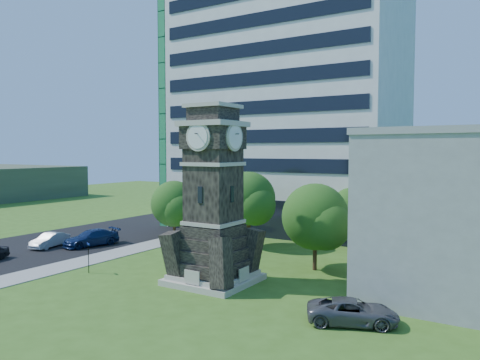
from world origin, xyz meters
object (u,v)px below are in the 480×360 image
Objects in this scene: car_street_north at (91,238)px; park_bench at (209,277)px; clock_tower at (213,206)px; car_east_lot at (353,312)px; street_sign at (88,254)px; car_street_mid at (50,240)px.

park_bench is (16.99, -4.33, -0.32)m from car_street_north.
clock_tower is 2.57× the size of car_east_lot.
car_street_north is at bearing 163.55° from street_sign.
clock_tower is 18.12m from car_street_north.
car_east_lot is (30.64, -4.01, -0.01)m from car_street_mid.
street_sign reaches higher than park_bench.
park_bench is at bearing -105.01° from clock_tower.
street_sign is at bearing -26.73° from car_street_north.
car_street_north reaches higher than car_east_lot.
car_street_mid is 0.77× the size of car_street_north.
clock_tower is at bearing 55.91° from park_bench.
park_bench is 0.71× the size of street_sign.
clock_tower is 2.29× the size of car_street_north.
park_bench is (-0.11, -0.40, -4.83)m from clock_tower.
car_street_north is 3.24× the size of park_bench.
car_street_north is at bearing 146.60° from park_bench.
car_street_mid is 11.54m from street_sign.
clock_tower is 3.00× the size of car_street_mid.
car_east_lot is 2.89× the size of park_bench.
clock_tower reaches higher than car_east_lot.
clock_tower is 20.52m from car_street_mid.
car_street_mid is at bearing -177.54° from street_sign.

